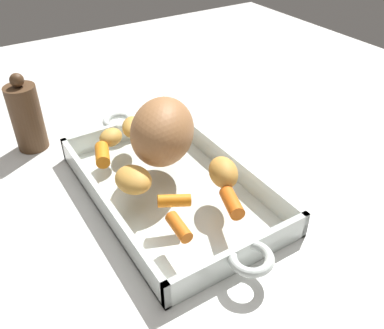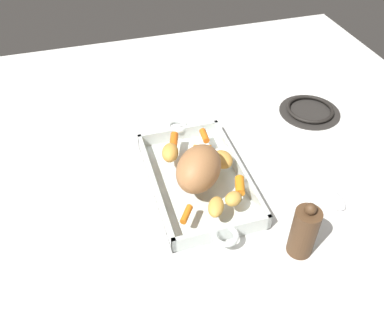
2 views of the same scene
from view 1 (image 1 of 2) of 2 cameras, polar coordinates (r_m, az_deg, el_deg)
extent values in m
plane|color=silver|center=(0.67, -2.91, -3.94)|extent=(1.71, 1.71, 0.00)
cube|color=silver|center=(0.67, -2.92, -3.72)|extent=(0.38, 0.23, 0.01)
cube|color=silver|center=(0.71, 4.84, 0.45)|extent=(0.38, 0.01, 0.04)
cube|color=silver|center=(0.63, -11.85, -5.83)|extent=(0.38, 0.01, 0.04)
cube|color=silver|center=(0.55, 6.77, -12.54)|extent=(0.01, 0.23, 0.04)
cube|color=silver|center=(0.80, -9.53, 4.41)|extent=(0.01, 0.23, 0.04)
torus|color=silver|center=(0.53, 8.14, -12.68)|extent=(0.06, 0.06, 0.01)
torus|color=silver|center=(0.81, -10.18, 5.90)|extent=(0.06, 0.06, 0.01)
ellipsoid|color=#A66F42|center=(0.66, -4.09, 4.62)|extent=(0.17, 0.16, 0.10)
cylinder|color=orange|center=(0.58, -2.47, -5.01)|extent=(0.04, 0.05, 0.02)
cylinder|color=orange|center=(0.54, -1.83, -8.61)|extent=(0.05, 0.02, 0.02)
cylinder|color=orange|center=(0.68, -12.27, 1.34)|extent=(0.05, 0.04, 0.02)
cylinder|color=orange|center=(0.58, 5.51, -5.26)|extent=(0.06, 0.04, 0.02)
cylinder|color=orange|center=(0.77, -3.52, 6.00)|extent=(0.05, 0.04, 0.02)
ellipsoid|color=gold|center=(0.61, 4.34, -1.08)|extent=(0.07, 0.06, 0.04)
ellipsoid|color=gold|center=(0.61, -8.10, -2.07)|extent=(0.07, 0.06, 0.03)
ellipsoid|color=gold|center=(0.74, -8.11, 5.20)|extent=(0.07, 0.06, 0.03)
ellipsoid|color=gold|center=(0.72, -11.14, 3.70)|extent=(0.05, 0.06, 0.03)
cylinder|color=#4C331E|center=(0.81, -21.83, 5.97)|extent=(0.06, 0.06, 0.12)
sphere|color=#4C331E|center=(0.78, -23.03, 10.67)|extent=(0.02, 0.02, 0.02)
camera|label=2|loc=(1.29, -14.96, 49.21)|focal=38.45mm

